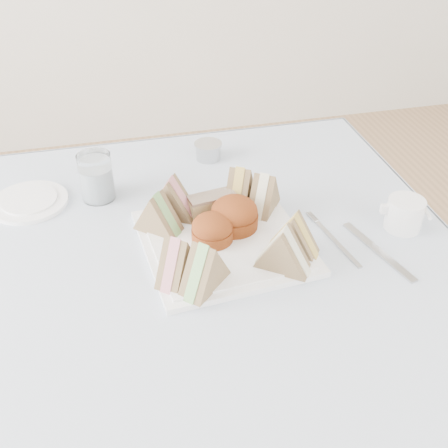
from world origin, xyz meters
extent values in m
cube|color=brown|center=(0.00, 0.00, 0.37)|extent=(0.90, 0.90, 0.74)
cube|color=silver|center=(0.00, 0.00, 0.74)|extent=(1.02, 1.02, 0.01)
cube|color=white|center=(0.06, 0.04, 0.75)|extent=(0.33, 0.33, 0.01)
cylinder|color=#883810|center=(0.03, 0.04, 0.79)|extent=(0.09, 0.09, 0.05)
cylinder|color=#883810|center=(0.08, 0.07, 0.79)|extent=(0.13, 0.13, 0.06)
cube|color=tan|center=(0.05, 0.13, 0.78)|extent=(0.10, 0.05, 0.05)
cylinder|color=white|center=(-0.32, 0.27, 0.75)|extent=(0.18, 0.18, 0.01)
cylinder|color=white|center=(-0.17, 0.26, 0.80)|extent=(0.09, 0.09, 0.11)
cylinder|color=#B2B2B3|center=(0.10, 0.38, 0.76)|extent=(0.08, 0.08, 0.04)
cube|color=#B2B2B3|center=(0.34, -0.06, 0.75)|extent=(0.06, 0.20, 0.00)
cube|color=#B2B2B3|center=(0.27, -0.01, 0.75)|extent=(0.03, 0.16, 0.00)
cylinder|color=white|center=(0.42, 0.01, 0.78)|extent=(0.09, 0.09, 0.07)
camera|label=1|loc=(-0.15, -0.80, 1.42)|focal=45.00mm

